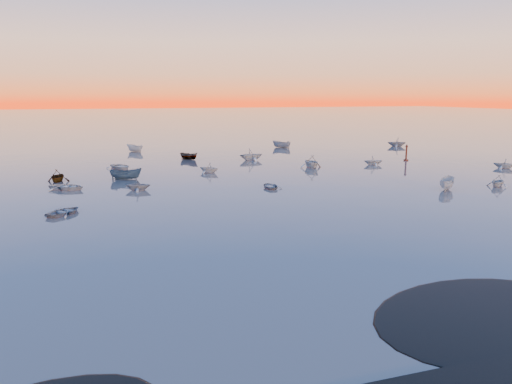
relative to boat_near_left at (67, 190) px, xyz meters
name	(u,v)px	position (x,y,z in m)	size (l,w,h in m)	color
ground	(146,142)	(15.28, 56.90, 0.00)	(600.00, 600.00, 0.00)	#645A53
mud_lobes	(404,347)	(15.28, -44.10, 0.01)	(140.00, 6.00, 0.07)	black
moored_fleet	(182,171)	(15.28, 9.90, 0.00)	(124.00, 58.00, 1.20)	beige
boat_near_left	(67,190)	(0.00, 0.00, 0.00)	(4.26, 1.78, 1.07)	beige
boat_near_center	(446,189)	(42.03, -13.94, 0.00)	(3.98, 1.68, 1.38)	beige
boat_near_right	(504,168)	(61.76, -2.54, 0.00)	(3.17, 1.43, 1.11)	beige
channel_marker	(406,154)	(53.07, 9.72, 1.13)	(0.80, 0.80, 2.86)	#4F1D11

